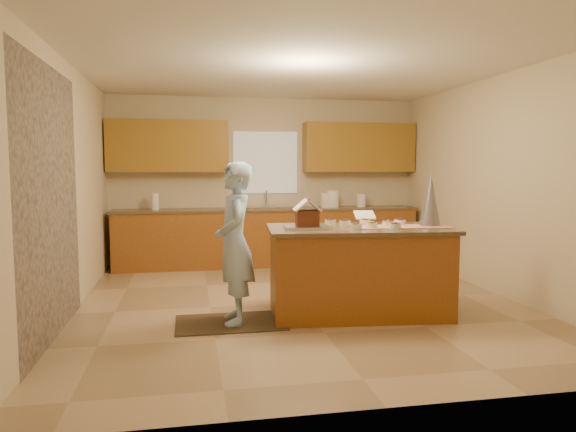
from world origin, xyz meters
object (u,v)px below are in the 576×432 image
(island_base, at_px, (358,273))
(boy, at_px, (235,243))
(gingerbread_house, at_px, (307,216))
(tinsel_tree, at_px, (431,200))

(island_base, bearing_deg, boy, -170.68)
(island_base, bearing_deg, gingerbread_house, -174.81)
(boy, xyz_separation_m, gingerbread_house, (0.76, 0.09, 0.25))
(gingerbread_house, bearing_deg, island_base, -0.21)
(island_base, xyz_separation_m, tinsel_tree, (0.80, -0.02, 0.77))
(tinsel_tree, xyz_separation_m, boy, (-2.13, -0.07, -0.40))
(island_base, height_order, tinsel_tree, tinsel_tree)
(boy, bearing_deg, tinsel_tree, 91.71)
(island_base, relative_size, tinsel_tree, 3.27)
(tinsel_tree, distance_m, boy, 2.16)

